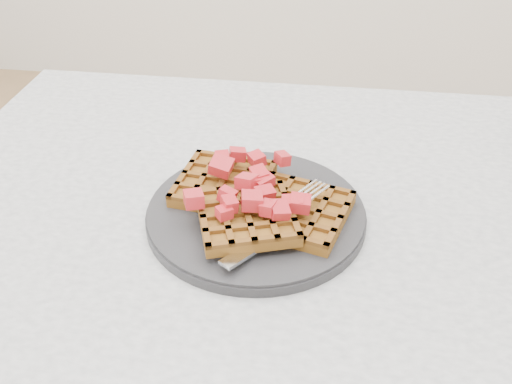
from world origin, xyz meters
TOP-DOWN VIEW (x-y plane):
  - table at (0.00, 0.00)m, footprint 1.20×0.80m
  - plate at (-0.15, 0.01)m, footprint 0.26×0.26m
  - waffles at (-0.15, 0.01)m, footprint 0.22×0.20m
  - strawberry_pile at (-0.15, 0.01)m, footprint 0.15×0.15m
  - fork at (-0.11, -0.03)m, footprint 0.12×0.16m

SIDE VIEW (x-z plane):
  - table at x=0.00m, z-range 0.26..1.01m
  - plate at x=-0.15m, z-range 0.75..0.77m
  - fork at x=-0.11m, z-range 0.77..0.78m
  - waffles at x=-0.15m, z-range 0.76..0.79m
  - strawberry_pile at x=-0.15m, z-range 0.79..0.82m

